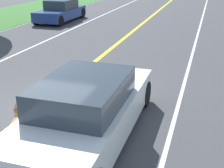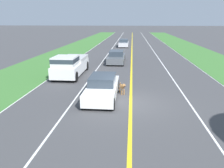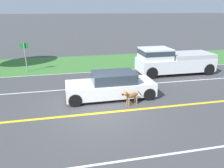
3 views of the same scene
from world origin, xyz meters
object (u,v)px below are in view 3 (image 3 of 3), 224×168
pickup_truck (172,60)px  street_sign (25,53)px  dog (131,96)px  ego_car (111,86)px

pickup_truck → street_sign: bearing=75.8°
dog → street_sign: (7.51, 5.99, 0.92)m
pickup_truck → street_sign: street_sign is taller
dog → ego_car: bearing=11.6°
ego_car → street_sign: street_sign is taller
pickup_truck → street_sign: (2.70, 10.64, 0.44)m
ego_car → street_sign: size_ratio=2.10×
ego_car → dog: (-1.23, -0.74, -0.15)m
dog → street_sign: size_ratio=0.52×
ego_car → dog: 1.44m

